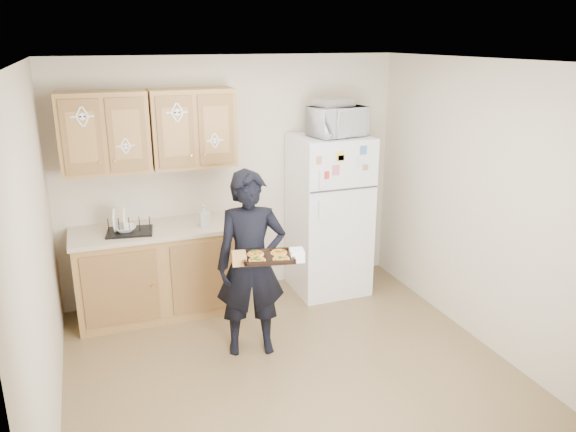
{
  "coord_description": "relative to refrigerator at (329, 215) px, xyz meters",
  "views": [
    {
      "loc": [
        -1.43,
        -3.78,
        2.67
      ],
      "look_at": [
        0.12,
        0.45,
        1.22
      ],
      "focal_mm": 35.0,
      "sensor_mm": 36.0,
      "label": 1
    }
  ],
  "objects": [
    {
      "name": "microwave",
      "position": [
        0.05,
        -0.05,
        1.0
      ],
      "size": [
        0.6,
        0.46,
        0.3
      ],
      "primitive_type": "imported",
      "rotation": [
        0.0,
        0.0,
        0.19
      ],
      "color": "white",
      "rests_on": "refrigerator"
    },
    {
      "name": "countertop",
      "position": [
        -1.8,
        0.05,
        0.03
      ],
      "size": [
        1.64,
        0.64,
        0.04
      ],
      "primitive_type": "cube",
      "color": "beige",
      "rests_on": "base_cabinet"
    },
    {
      "name": "wall_back",
      "position": [
        -0.95,
        0.37,
        0.4
      ],
      "size": [
        3.6,
        0.04,
        2.5
      ],
      "primitive_type": "cube",
      "color": "beige",
      "rests_on": "floor"
    },
    {
      "name": "pizza_back_right",
      "position": [
        -0.99,
        -1.2,
        0.15
      ],
      "size": [
        0.14,
        0.14,
        0.02
      ],
      "primitive_type": "cylinder",
      "color": "orange",
      "rests_on": "baking_tray"
    },
    {
      "name": "upper_cab_left",
      "position": [
        -2.2,
        0.18,
        0.98
      ],
      "size": [
        0.8,
        0.33,
        0.75
      ],
      "primitive_type": "cube",
      "color": "olive",
      "rests_on": "wall_back"
    },
    {
      "name": "upper_cab_right",
      "position": [
        -1.38,
        0.18,
        0.98
      ],
      "size": [
        0.8,
        0.33,
        0.75
      ],
      "primitive_type": "cube",
      "color": "olive",
      "rests_on": "wall_back"
    },
    {
      "name": "foil_pan",
      "position": [
        0.02,
        -0.02,
        1.19
      ],
      "size": [
        0.4,
        0.32,
        0.08
      ],
      "primitive_type": "cube",
      "rotation": [
        0.0,
        0.0,
        0.19
      ],
      "color": "silver",
      "rests_on": "microwave"
    },
    {
      "name": "bowl",
      "position": [
        -2.1,
        -0.01,
        0.1
      ],
      "size": [
        0.2,
        0.2,
        0.05
      ],
      "primitive_type": "imported",
      "rotation": [
        0.0,
        0.0,
        -0.03
      ],
      "color": "white",
      "rests_on": "dish_rack"
    },
    {
      "name": "pizza_front_left",
      "position": [
        -1.2,
        -1.29,
        0.15
      ],
      "size": [
        0.14,
        0.14,
        0.02
      ],
      "primitive_type": "cylinder",
      "color": "orange",
      "rests_on": "baking_tray"
    },
    {
      "name": "baking_tray",
      "position": [
        -1.09,
        -1.25,
        0.13
      ],
      "size": [
        0.46,
        0.37,
        0.04
      ],
      "primitive_type": "cube",
      "rotation": [
        0.0,
        0.0,
        -0.2
      ],
      "color": "black",
      "rests_on": "person"
    },
    {
      "name": "wall_left",
      "position": [
        -2.75,
        -1.43,
        0.4
      ],
      "size": [
        0.04,
        3.6,
        2.5
      ],
      "primitive_type": "cube",
      "color": "beige",
      "rests_on": "floor"
    },
    {
      "name": "dish_rack",
      "position": [
        -2.06,
        -0.01,
        0.13
      ],
      "size": [
        0.46,
        0.37,
        0.17
      ],
      "primitive_type": "cube",
      "rotation": [
        0.0,
        0.0,
        -0.15
      ],
      "color": "black",
      "rests_on": "countertop"
    },
    {
      "name": "soap_bottle",
      "position": [
        -1.36,
        -0.05,
        0.15
      ],
      "size": [
        0.1,
        0.11,
        0.21
      ],
      "primitive_type": "imported",
      "rotation": [
        0.0,
        0.0,
        0.12
      ],
      "color": "white",
      "rests_on": "countertop"
    },
    {
      "name": "person",
      "position": [
        -1.15,
        -0.95,
        -0.03
      ],
      "size": [
        0.66,
        0.5,
        1.63
      ],
      "primitive_type": "imported",
      "rotation": [
        0.0,
        0.0,
        -0.2
      ],
      "color": "black",
      "rests_on": "floor"
    },
    {
      "name": "floor",
      "position": [
        -0.95,
        -1.43,
        -0.85
      ],
      "size": [
        3.6,
        3.6,
        0.0
      ],
      "primitive_type": "plane",
      "color": "brown",
      "rests_on": "ground"
    },
    {
      "name": "wall_right",
      "position": [
        0.85,
        -1.43,
        0.4
      ],
      "size": [
        0.04,
        3.6,
        2.5
      ],
      "primitive_type": "cube",
      "color": "beige",
      "rests_on": "floor"
    },
    {
      "name": "pizza_front_right",
      "position": [
        -1.01,
        -1.33,
        0.15
      ],
      "size": [
        0.14,
        0.14,
        0.02
      ],
      "primitive_type": "cylinder",
      "color": "orange",
      "rests_on": "baking_tray"
    },
    {
      "name": "base_cabinet",
      "position": [
        -1.8,
        0.05,
        -0.42
      ],
      "size": [
        1.6,
        0.6,
        0.86
      ],
      "primitive_type": "cube",
      "color": "olive",
      "rests_on": "floor"
    },
    {
      "name": "wall_front",
      "position": [
        -0.95,
        -3.23,
        0.4
      ],
      "size": [
        3.6,
        0.04,
        2.5
      ],
      "primitive_type": "cube",
      "color": "beige",
      "rests_on": "floor"
    },
    {
      "name": "cereal_box",
      "position": [
        0.52,
        0.24,
        -0.69
      ],
      "size": [
        0.2,
        0.07,
        0.32
      ],
      "primitive_type": "cube",
      "color": "gold",
      "rests_on": "floor"
    },
    {
      "name": "pizza_back_left",
      "position": [
        -1.17,
        -1.16,
        0.15
      ],
      "size": [
        0.14,
        0.14,
        0.02
      ],
      "primitive_type": "cylinder",
      "color": "orange",
      "rests_on": "baking_tray"
    },
    {
      "name": "ceiling",
      "position": [
        -0.95,
        -1.43,
        1.65
      ],
      "size": [
        3.6,
        3.6,
        0.0
      ],
      "primitive_type": "plane",
      "color": "silver",
      "rests_on": "wall_back"
    },
    {
      "name": "refrigerator",
      "position": [
        0.0,
        0.0,
        0.0
      ],
      "size": [
        0.75,
        0.7,
        1.7
      ],
      "primitive_type": "cube",
      "color": "white",
      "rests_on": "floor"
    }
  ]
}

